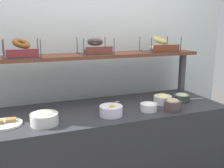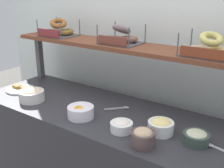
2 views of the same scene
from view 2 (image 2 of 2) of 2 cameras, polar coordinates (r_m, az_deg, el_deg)
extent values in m
cube|color=silver|center=(2.31, 5.90, 7.34)|extent=(3.17, 0.06, 2.40)
cube|color=#2D2D33|center=(2.19, -2.17, -15.49)|extent=(1.97, 0.70, 0.85)
cube|color=#4C4C51|center=(2.71, -14.66, 5.37)|extent=(0.05, 0.05, 0.40)
cube|color=brown|center=(2.06, 2.10, 7.81)|extent=(1.93, 0.32, 0.03)
cylinder|color=#36473E|center=(1.64, 16.90, -10.62)|extent=(0.15, 0.15, 0.06)
ellipsoid|color=beige|center=(1.63, 16.99, -9.86)|extent=(0.12, 0.12, 0.04)
cylinder|color=#53413F|center=(1.56, 6.34, -11.13)|extent=(0.14, 0.14, 0.08)
ellipsoid|color=tan|center=(1.54, 6.39, -10.04)|extent=(0.11, 0.11, 0.06)
cylinder|color=white|center=(1.87, -6.45, -5.73)|extent=(0.18, 0.18, 0.08)
sphere|color=orange|center=(1.85, -6.80, -5.15)|extent=(0.04, 0.04, 0.04)
sphere|color=gold|center=(1.84, -7.10, -5.19)|extent=(0.05, 0.05, 0.05)
sphere|color=#F9A530|center=(1.84, -6.46, -5.28)|extent=(0.04, 0.04, 0.04)
sphere|color=#F9A446|center=(1.85, -6.57, -5.06)|extent=(0.04, 0.04, 0.04)
cylinder|color=silver|center=(2.21, -16.18, -2.34)|extent=(0.19, 0.19, 0.08)
ellipsoid|color=beige|center=(2.20, -16.27, -1.52)|extent=(0.15, 0.15, 0.06)
cylinder|color=white|center=(1.69, 1.97, -8.77)|extent=(0.14, 0.14, 0.06)
ellipsoid|color=white|center=(1.68, 1.98, -8.03)|extent=(0.11, 0.11, 0.04)
cylinder|color=white|center=(1.69, 9.98, -8.79)|extent=(0.16, 0.16, 0.07)
ellipsoid|color=#F7DD89|center=(1.68, 10.04, -7.86)|extent=(0.12, 0.12, 0.05)
cylinder|color=white|center=(2.46, -18.35, -1.09)|extent=(0.23, 0.23, 0.01)
cube|color=olive|center=(2.49, -18.97, -0.48)|extent=(0.07, 0.05, 0.02)
cube|color=olive|center=(2.43, -17.63, -0.79)|extent=(0.07, 0.05, 0.02)
ellipsoid|color=#B7B7BC|center=(1.65, 19.44, -11.70)|extent=(0.04, 0.03, 0.01)
cube|color=#B7B7BC|center=(1.98, 0.41, -5.10)|extent=(0.11, 0.11, 0.01)
ellipsoid|color=#B7B7BC|center=(2.00, 2.94, -4.84)|extent=(0.04, 0.03, 0.01)
cube|color=#4C4C51|center=(2.45, -10.82, 9.78)|extent=(0.28, 0.24, 0.01)
cylinder|color=#4C4C51|center=(2.46, -15.10, 11.07)|extent=(0.01, 0.01, 0.14)
cylinder|color=#4C4C51|center=(2.26, -10.58, 10.72)|extent=(0.01, 0.01, 0.14)
cylinder|color=#4C4C51|center=(2.61, -11.20, 11.82)|extent=(0.01, 0.01, 0.14)
cylinder|color=#4C4C51|center=(2.43, -6.67, 11.49)|extent=(0.01, 0.01, 0.14)
cube|color=maroon|center=(2.36, -12.97, 10.17)|extent=(0.24, 0.01, 0.06)
torus|color=brown|center=(2.46, -12.18, 10.40)|extent=(0.20, 0.20, 0.05)
torus|color=brown|center=(2.44, -9.55, 10.52)|extent=(0.20, 0.20, 0.05)
torus|color=brown|center=(2.43, -10.97, 12.13)|extent=(0.20, 0.20, 0.09)
cube|color=#4C4C51|center=(2.08, 1.93, 8.43)|extent=(0.28, 0.24, 0.01)
cylinder|color=#4C4C51|center=(2.05, -3.06, 10.15)|extent=(0.01, 0.01, 0.14)
cylinder|color=#4C4C51|center=(1.90, 3.50, 9.39)|extent=(0.01, 0.01, 0.14)
cylinder|color=#4C4C51|center=(2.23, 0.63, 10.94)|extent=(0.01, 0.01, 0.14)
cylinder|color=#4C4C51|center=(2.09, 6.86, 10.24)|extent=(0.01, 0.01, 0.14)
cube|color=brown|center=(1.97, 0.01, 8.92)|extent=(0.24, 0.01, 0.06)
torus|color=#775E4F|center=(2.07, 0.33, 9.27)|extent=(0.17, 0.17, 0.05)
torus|color=#875B52|center=(2.08, 3.48, 9.25)|extent=(0.20, 0.20, 0.05)
torus|color=#6D595B|center=(2.06, 1.96, 11.19)|extent=(0.18, 0.18, 0.09)
cube|color=#4C4C51|center=(1.79, 19.39, 5.56)|extent=(0.33, 0.24, 0.01)
cylinder|color=#4C4C51|center=(1.72, 13.39, 7.86)|extent=(0.01, 0.01, 0.14)
cylinder|color=#4C4C51|center=(1.93, 16.01, 8.87)|extent=(0.01, 0.01, 0.14)
cube|color=brown|center=(1.67, 18.35, 6.01)|extent=(0.28, 0.01, 0.06)
torus|color=tan|center=(1.77, 17.42, 6.60)|extent=(0.19, 0.19, 0.05)
torus|color=tan|center=(1.81, 21.33, 6.41)|extent=(0.18, 0.18, 0.05)
torus|color=#C6BB61|center=(1.77, 19.75, 8.72)|extent=(0.20, 0.20, 0.09)
camera|label=1|loc=(1.87, -68.90, 2.00)|focal=40.70mm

